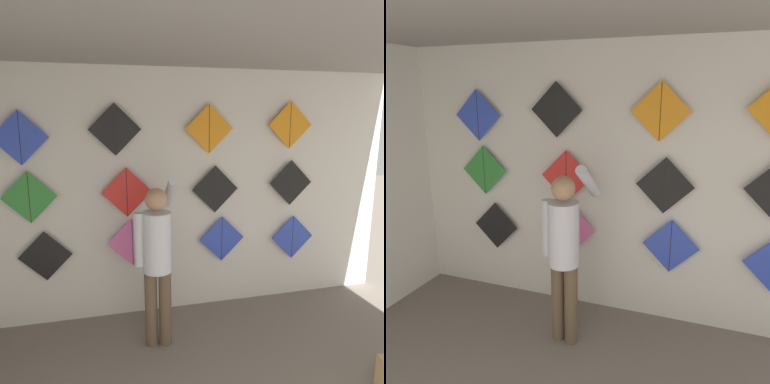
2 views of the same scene
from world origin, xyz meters
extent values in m
cube|color=silver|center=(0.00, 3.97, 1.40)|extent=(5.46, 0.06, 2.80)
cube|color=gray|center=(0.00, 1.97, 2.82)|extent=(5.46, 4.74, 0.04)
cylinder|color=brown|center=(-0.35, 3.26, 0.40)|extent=(0.13, 0.13, 0.79)
cylinder|color=brown|center=(-0.21, 3.24, 0.40)|extent=(0.13, 0.13, 0.79)
cylinder|color=silver|center=(-0.28, 3.25, 1.09)|extent=(0.28, 0.28, 0.59)
sphere|color=tan|center=(-0.28, 3.25, 1.51)|extent=(0.21, 0.21, 0.21)
cylinder|color=silver|center=(-0.45, 3.27, 1.12)|extent=(0.10, 0.10, 0.53)
cylinder|color=silver|center=(-0.12, 3.44, 1.53)|extent=(0.10, 0.49, 0.38)
cube|color=black|center=(-1.39, 3.88, 0.81)|extent=(0.55, 0.01, 0.55)
cylinder|color=black|center=(-1.39, 3.88, 0.81)|extent=(0.01, 0.01, 0.53)
cube|color=pink|center=(-0.46, 3.88, 0.89)|extent=(0.55, 0.01, 0.55)
cylinder|color=black|center=(-0.46, 3.88, 0.89)|extent=(0.01, 0.01, 0.53)
cube|color=blue|center=(0.59, 3.88, 0.84)|extent=(0.55, 0.01, 0.55)
cylinder|color=black|center=(0.59, 3.88, 0.84)|extent=(0.01, 0.01, 0.53)
cube|color=blue|center=(1.53, 3.88, 0.79)|extent=(0.55, 0.01, 0.55)
cylinder|color=black|center=(1.53, 3.88, 0.79)|extent=(0.01, 0.01, 0.53)
cube|color=#338C38|center=(-1.50, 3.88, 1.46)|extent=(0.55, 0.01, 0.55)
cylinder|color=black|center=(-1.50, 3.88, 1.46)|extent=(0.01, 0.01, 0.53)
cube|color=red|center=(-0.51, 3.88, 1.46)|extent=(0.55, 0.01, 0.55)
cylinder|color=black|center=(-0.51, 3.88, 1.46)|extent=(0.01, 0.01, 0.53)
cube|color=black|center=(0.50, 3.88, 1.45)|extent=(0.55, 0.01, 0.55)
cylinder|color=black|center=(0.50, 3.88, 1.45)|extent=(0.01, 0.01, 0.53)
cube|color=black|center=(1.47, 3.88, 1.48)|extent=(0.55, 0.01, 0.55)
cylinder|color=black|center=(1.47, 3.88, 1.48)|extent=(0.01, 0.01, 0.53)
cube|color=blue|center=(-1.54, 3.88, 2.07)|extent=(0.55, 0.01, 0.55)
cylinder|color=black|center=(-1.54, 3.88, 2.07)|extent=(0.01, 0.01, 0.53)
cube|color=black|center=(-0.61, 3.88, 2.14)|extent=(0.55, 0.01, 0.55)
cylinder|color=black|center=(-0.61, 3.88, 2.14)|extent=(0.01, 0.01, 0.53)
cube|color=orange|center=(0.42, 3.88, 2.14)|extent=(0.55, 0.01, 0.55)
cylinder|color=black|center=(0.42, 3.88, 2.14)|extent=(0.01, 0.01, 0.53)
cube|color=orange|center=(1.42, 3.88, 2.18)|extent=(0.55, 0.01, 0.55)
cylinder|color=black|center=(1.42, 3.88, 2.18)|extent=(0.01, 0.01, 0.53)
camera|label=1|loc=(-0.80, -0.17, 2.28)|focal=35.00mm
camera|label=2|loc=(0.90, 0.35, 2.32)|focal=35.00mm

